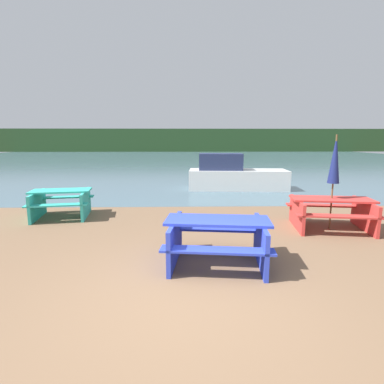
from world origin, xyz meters
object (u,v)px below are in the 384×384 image
at_px(picnic_table_blue, 217,237).
at_px(picnic_table_teal, 62,201).
at_px(umbrella_navy, 335,160).
at_px(picnic_table_red, 331,210).
at_px(boat, 234,176).

bearing_deg(picnic_table_blue, picnic_table_teal, 140.74).
xyz_separation_m(picnic_table_blue, umbrella_navy, (2.88, 1.92, 1.16)).
height_order(picnic_table_red, umbrella_navy, umbrella_navy).
xyz_separation_m(picnic_table_red, umbrella_navy, (0.00, 0.00, 1.17)).
relative_size(picnic_table_blue, boat, 0.45).
distance_m(picnic_table_blue, picnic_table_red, 3.46).
bearing_deg(boat, picnic_table_red, -73.15).
distance_m(picnic_table_blue, boat, 7.89).
distance_m(picnic_table_teal, boat, 7.10).
relative_size(picnic_table_teal, boat, 0.41).
bearing_deg(picnic_table_blue, boat, 78.62).
bearing_deg(picnic_table_teal, boat, 40.08).
xyz_separation_m(picnic_table_teal, boat, (5.43, 4.57, 0.12)).
relative_size(picnic_table_blue, umbrella_navy, 0.85).
distance_m(picnic_table_teal, umbrella_navy, 6.96).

